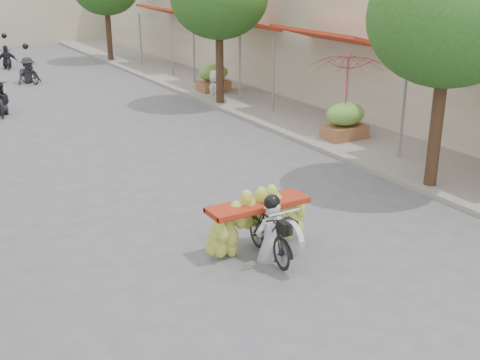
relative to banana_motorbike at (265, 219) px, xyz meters
The scene contains 11 objects.
ground 3.24m from the banana_motorbike, 96.57° to the right, with size 120.00×120.00×0.00m, color #58595E.
sidewalk_right 13.60m from the banana_motorbike, 60.76° to the left, with size 4.00×60.00×0.12m, color gray.
shophouse_row_right 16.08m from the banana_motorbike, 43.03° to the left, with size 9.77×40.00×6.00m.
street_tree_near 5.98m from the banana_motorbike, ahead, with size 3.40×3.40×5.25m.
produce_crate_mid 7.60m from the banana_motorbike, 39.77° to the left, with size 1.20×0.88×1.16m.
produce_crate_far 14.12m from the banana_motorbike, 65.58° to the left, with size 1.20×0.88×1.16m.
banana_motorbike is the anchor object (origin of this frame).
market_umbrella 7.65m from the banana_motorbike, 39.42° to the left, with size 2.63×2.63×1.97m.
pedestrian 13.66m from the banana_motorbike, 65.33° to the left, with size 1.02×0.90×1.78m.
bg_motorbike_b 18.79m from the banana_motorbike, 89.99° to the left, with size 1.18×1.63×1.95m.
bg_motorbike_c 23.38m from the banana_motorbike, 90.09° to the left, with size 1.03×1.57×1.95m.
Camera 1 is at (-4.86, -4.91, 4.87)m, focal length 45.00 mm.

